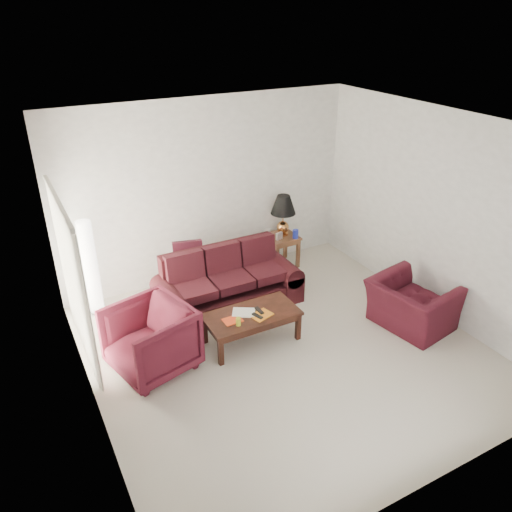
{
  "coord_description": "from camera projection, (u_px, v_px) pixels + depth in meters",
  "views": [
    {
      "loc": [
        -2.95,
        -4.66,
        4.24
      ],
      "look_at": [
        0.0,
        0.85,
        1.05
      ],
      "focal_mm": 35.0,
      "sensor_mm": 36.0,
      "label": 1
    }
  ],
  "objects": [
    {
      "name": "remote_b",
      "position": [
        259.0,
        310.0,
        6.81
      ],
      "size": [
        0.06,
        0.18,
        0.02
      ],
      "primitive_type": "cube",
      "rotation": [
        0.0,
        0.0,
        0.02
      ],
      "color": "black",
      "rests_on": "coffee_table"
    },
    {
      "name": "yellow_glass",
      "position": [
        238.0,
        322.0,
        6.52
      ],
      "size": [
        0.08,
        0.08,
        0.11
      ],
      "primitive_type": "cylinder",
      "rotation": [
        0.0,
        0.0,
        -0.31
      ],
      "color": "yellow",
      "rests_on": "coffee_table"
    },
    {
      "name": "magazine_orange",
      "position": [
        262.0,
        315.0,
        6.74
      ],
      "size": [
        0.33,
        0.28,
        0.02
      ],
      "primitive_type": "cube",
      "rotation": [
        0.0,
        0.0,
        0.28
      ],
      "color": "orange",
      "rests_on": "coffee_table"
    },
    {
      "name": "floor",
      "position": [
        285.0,
        349.0,
        6.82
      ],
      "size": [
        5.0,
        5.0,
        0.0
      ],
      "primitive_type": "plane",
      "color": "beige",
      "rests_on": "ground"
    },
    {
      "name": "throw_pillow",
      "position": [
        188.0,
        255.0,
        7.75
      ],
      "size": [
        0.49,
        0.32,
        0.47
      ],
      "primitive_type": "cube",
      "rotation": [
        -0.21,
        0.0,
        -0.25
      ],
      "color": "black",
      "rests_on": "sofa"
    },
    {
      "name": "magazine_white",
      "position": [
        244.0,
        312.0,
        6.8
      ],
      "size": [
        0.38,
        0.35,
        0.02
      ],
      "primitive_type": "cube",
      "rotation": [
        0.0,
        0.0,
        -0.54
      ],
      "color": "white",
      "rests_on": "coffee_table"
    },
    {
      "name": "sofa",
      "position": [
        228.0,
        281.0,
        7.59
      ],
      "size": [
        2.21,
        0.96,
        0.9
      ],
      "primitive_type": null,
      "rotation": [
        0.0,
        0.0,
        0.01
      ],
      "color": "black",
      "rests_on": "ground"
    },
    {
      "name": "picture_frame",
      "position": [
        267.0,
        230.0,
        8.79
      ],
      "size": [
        0.19,
        0.2,
        0.05
      ],
      "primitive_type": "cube",
      "rotation": [
        1.36,
        0.0,
        0.57
      ],
      "color": "silver",
      "rests_on": "end_table"
    },
    {
      "name": "table_lamp",
      "position": [
        283.0,
        215.0,
        8.64
      ],
      "size": [
        0.55,
        0.55,
        0.73
      ],
      "primitive_type": null,
      "rotation": [
        0.0,
        0.0,
        0.33
      ],
      "color": "#C1793C",
      "rests_on": "end_table"
    },
    {
      "name": "blinds",
      "position": [
        72.0,
        281.0,
        6.33
      ],
      "size": [
        0.1,
        2.0,
        2.16
      ],
      "primitive_type": "cube",
      "color": "silver",
      "rests_on": "ground"
    },
    {
      "name": "blue_canister",
      "position": [
        296.0,
        234.0,
        8.63
      ],
      "size": [
        0.13,
        0.13,
        0.16
      ],
      "primitive_type": "cylinder",
      "rotation": [
        0.0,
        0.0,
        -0.43
      ],
      "color": "navy",
      "rests_on": "end_table"
    },
    {
      "name": "remote_a",
      "position": [
        257.0,
        316.0,
        6.69
      ],
      "size": [
        0.1,
        0.18,
        0.02
      ],
      "primitive_type": "cube",
      "rotation": [
        0.0,
        0.0,
        0.33
      ],
      "color": "black",
      "rests_on": "coffee_table"
    },
    {
      "name": "armchair_right",
      "position": [
        411.0,
        305.0,
        7.17
      ],
      "size": [
        1.12,
        1.24,
        0.71
      ],
      "primitive_type": "imported",
      "rotation": [
        0.0,
        0.0,
        1.74
      ],
      "color": "#3B0D17",
      "rests_on": "ground"
    },
    {
      "name": "end_table",
      "position": [
        281.0,
        250.0,
        8.89
      ],
      "size": [
        0.53,
        0.53,
        0.57
      ],
      "primitive_type": null,
      "rotation": [
        0.0,
        0.0,
        -0.0
      ],
      "color": "#4A2219",
      "rests_on": "ground"
    },
    {
      "name": "magazine_red",
      "position": [
        233.0,
        320.0,
        6.64
      ],
      "size": [
        0.25,
        0.19,
        0.01
      ],
      "primitive_type": "cube",
      "rotation": [
        0.0,
        0.0,
        0.02
      ],
      "color": "red",
      "rests_on": "coffee_table"
    },
    {
      "name": "coffee_table",
      "position": [
        252.0,
        327.0,
        6.9
      ],
      "size": [
        1.43,
        1.02,
        0.45
      ],
      "primitive_type": null,
      "rotation": [
        0.0,
        0.0,
        0.32
      ],
      "color": "black",
      "rests_on": "ground"
    },
    {
      "name": "armchair_left",
      "position": [
        151.0,
        340.0,
        6.28
      ],
      "size": [
        1.19,
        1.17,
        0.89
      ],
      "primitive_type": "imported",
      "rotation": [
        0.0,
        0.0,
        -1.31
      ],
      "color": "#48101C",
      "rests_on": "ground"
    },
    {
      "name": "floor_lamp",
      "position": [
        91.0,
        268.0,
        7.31
      ],
      "size": [
        0.27,
        0.27,
        1.52
      ],
      "primitive_type": null,
      "rotation": [
        0.0,
        0.0,
        0.09
      ],
      "color": "white",
      "rests_on": "ground"
    },
    {
      "name": "clock",
      "position": [
        279.0,
        236.0,
        8.6
      ],
      "size": [
        0.14,
        0.08,
        0.13
      ],
      "primitive_type": "cube",
      "rotation": [
        0.0,
        0.0,
        0.29
      ],
      "color": "white",
      "rests_on": "end_table"
    }
  ]
}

